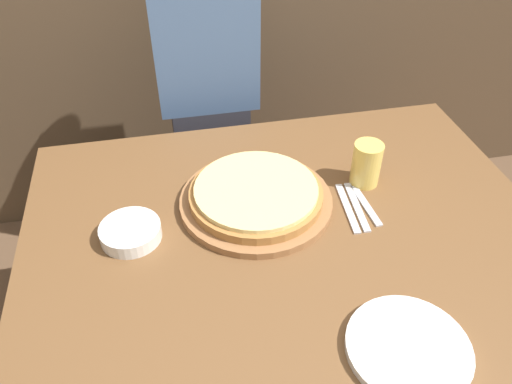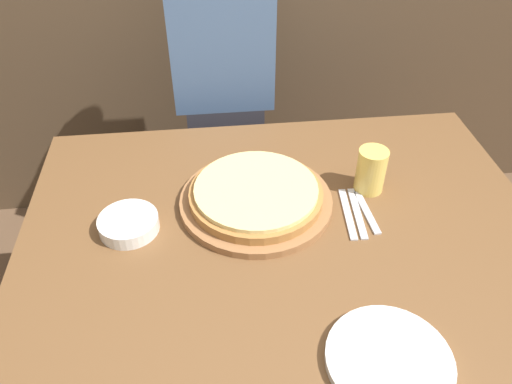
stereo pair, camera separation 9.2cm
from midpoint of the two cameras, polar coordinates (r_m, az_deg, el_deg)
dining_table at (r=1.49m, az=1.53°, el=-15.10°), size 1.29×1.02×0.74m
pizza_on_board at (r=1.28m, az=-2.06°, el=-0.56°), size 0.39×0.39×0.06m
beer_glass at (r=1.34m, az=10.63°, el=3.30°), size 0.08×0.08×0.12m
dinner_plate at (r=1.03m, az=14.48°, el=-17.00°), size 0.24×0.24×0.02m
side_bowl at (r=1.24m, az=-16.22°, el=-4.49°), size 0.15×0.15×0.04m
fork at (r=1.29m, az=8.43°, el=-1.86°), size 0.03×0.19×0.00m
dinner_knife at (r=1.30m, az=9.47°, el=-1.71°), size 0.03×0.19×0.00m
spoon at (r=1.31m, az=10.51°, el=-1.55°), size 0.03×0.16×0.00m
diner_person at (r=1.82m, az=-6.82°, el=8.51°), size 0.33×0.20×1.32m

